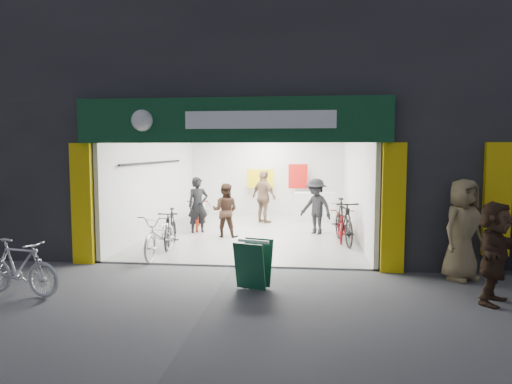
% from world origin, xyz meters
% --- Properties ---
extents(ground, '(60.00, 60.00, 0.00)m').
position_xyz_m(ground, '(0.00, 0.00, 0.00)').
color(ground, '#56565B').
rests_on(ground, ground).
extents(building, '(17.00, 10.27, 8.00)m').
position_xyz_m(building, '(0.91, 4.99, 4.31)').
color(building, '#232326').
rests_on(building, ground).
extents(bike_left_front, '(0.70, 1.92, 1.00)m').
position_xyz_m(bike_left_front, '(-1.80, 0.76, 0.50)').
color(bike_left_front, silver).
rests_on(bike_left_front, ground).
extents(bike_left_midfront, '(0.69, 1.70, 0.99)m').
position_xyz_m(bike_left_midfront, '(-1.84, 1.65, 0.50)').
color(bike_left_midfront, black).
rests_on(bike_left_midfront, ground).
extents(bike_left_midback, '(0.97, 1.91, 0.95)m').
position_xyz_m(bike_left_midback, '(-1.80, 4.43, 0.48)').
color(bike_left_midback, maroon).
rests_on(bike_left_midback, ground).
extents(bike_left_back, '(0.84, 1.88, 1.09)m').
position_xyz_m(bike_left_back, '(-2.09, 6.05, 0.54)').
color(bike_left_back, silver).
rests_on(bike_left_back, ground).
extents(bike_right_front, '(0.83, 2.05, 1.20)m').
position_xyz_m(bike_right_front, '(2.50, 2.62, 0.60)').
color(bike_right_front, black).
rests_on(bike_right_front, ground).
extents(bike_right_mid, '(0.76, 1.78, 0.91)m').
position_xyz_m(bike_right_mid, '(2.50, 3.10, 0.45)').
color(bike_right_mid, maroon).
rests_on(bike_right_mid, ground).
extents(bike_right_back, '(0.70, 1.77, 1.03)m').
position_xyz_m(bike_right_back, '(2.50, 4.01, 0.52)').
color(bike_right_back, silver).
rests_on(bike_right_back, ground).
extents(parked_bike, '(1.66, 0.76, 0.96)m').
position_xyz_m(parked_bike, '(-3.27, -2.25, 0.48)').
color(parked_bike, silver).
rests_on(parked_bike, ground).
extents(customer_a, '(0.73, 0.66, 1.67)m').
position_xyz_m(customer_a, '(-1.63, 3.70, 0.84)').
color(customer_a, black).
rests_on(customer_a, ground).
extents(customer_b, '(0.79, 0.64, 1.54)m').
position_xyz_m(customer_b, '(-0.73, 3.17, 0.77)').
color(customer_b, '#372219').
rests_on(customer_b, ground).
extents(customer_c, '(1.21, 1.14, 1.64)m').
position_xyz_m(customer_c, '(1.80, 3.85, 0.82)').
color(customer_c, black).
rests_on(customer_c, ground).
extents(customer_d, '(1.08, 1.02, 1.79)m').
position_xyz_m(customer_d, '(0.11, 5.76, 0.89)').
color(customer_d, brown).
rests_on(customer_d, ground).
extents(pedestrian_near, '(1.12, 1.04, 1.92)m').
position_xyz_m(pedestrian_near, '(4.46, -0.43, 0.96)').
color(pedestrian_near, olive).
rests_on(pedestrian_near, ground).
extents(pedestrian_far, '(1.24, 1.54, 1.64)m').
position_xyz_m(pedestrian_far, '(4.51, -1.78, 0.82)').
color(pedestrian_far, '#3D291C').
rests_on(pedestrian_far, ground).
extents(sandwich_board, '(0.69, 0.70, 0.85)m').
position_xyz_m(sandwich_board, '(0.62, -1.47, 0.47)').
color(sandwich_board, '#104329').
rests_on(sandwich_board, ground).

